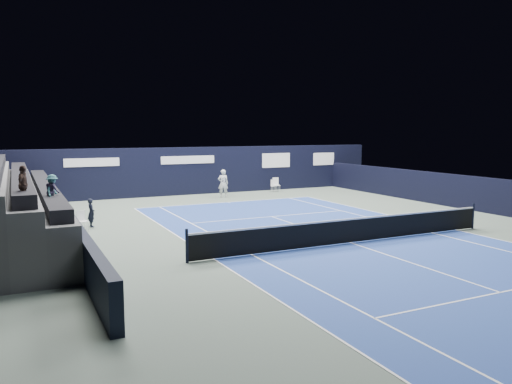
% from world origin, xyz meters
% --- Properties ---
extents(ground, '(48.00, 48.00, 0.00)m').
position_xyz_m(ground, '(0.00, 2.00, 0.00)').
color(ground, '#4E5D53').
rests_on(ground, ground).
extents(court_surface, '(10.97, 23.77, 0.01)m').
position_xyz_m(court_surface, '(0.00, 0.00, 0.00)').
color(court_surface, navy).
rests_on(court_surface, ground).
extents(enclosure_wall_right, '(0.30, 22.00, 1.80)m').
position_xyz_m(enclosure_wall_right, '(10.50, 6.00, 0.90)').
color(enclosure_wall_right, black).
rests_on(enclosure_wall_right, ground).
extents(folding_chair_back_a, '(0.49, 0.47, 0.97)m').
position_xyz_m(folding_chair_back_a, '(4.99, 15.23, 0.55)').
color(folding_chair_back_a, white).
rests_on(folding_chair_back_a, ground).
extents(folding_chair_back_b, '(0.45, 0.44, 0.83)m').
position_xyz_m(folding_chair_back_b, '(4.85, 15.33, 0.47)').
color(folding_chair_back_b, silver).
rests_on(folding_chair_back_b, ground).
extents(line_judge_chair, '(0.48, 0.47, 0.84)m').
position_xyz_m(line_judge_chair, '(-8.74, 6.94, 0.48)').
color(line_judge_chair, white).
rests_on(line_judge_chair, ground).
extents(line_judge, '(0.37, 0.50, 1.26)m').
position_xyz_m(line_judge, '(-8.28, 7.56, 0.63)').
color(line_judge, black).
rests_on(line_judge, ground).
extents(court_markings, '(11.03, 23.83, 0.00)m').
position_xyz_m(court_markings, '(0.00, 0.00, 0.01)').
color(court_markings, white).
rests_on(court_markings, court_surface).
extents(tennis_net, '(12.90, 0.10, 1.10)m').
position_xyz_m(tennis_net, '(0.00, 0.00, 0.51)').
color(tennis_net, black).
rests_on(tennis_net, ground).
extents(back_sponsor_wall, '(26.00, 0.63, 3.10)m').
position_xyz_m(back_sponsor_wall, '(0.01, 16.50, 1.55)').
color(back_sponsor_wall, black).
rests_on(back_sponsor_wall, ground).
extents(side_barrier_left, '(0.33, 22.00, 1.20)m').
position_xyz_m(side_barrier_left, '(-9.50, 5.97, 0.60)').
color(side_barrier_left, black).
rests_on(side_barrier_left, ground).
extents(tennis_player, '(0.74, 0.91, 1.76)m').
position_xyz_m(tennis_player, '(0.60, 14.13, 0.88)').
color(tennis_player, silver).
rests_on(tennis_player, ground).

